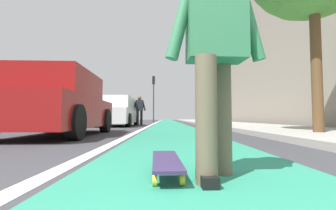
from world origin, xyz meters
name	(u,v)px	position (x,y,z in m)	size (l,w,h in m)	color
ground_plane	(171,127)	(10.00, 0.00, 0.00)	(80.00, 80.00, 0.00)	#38383D
bike_lane_paint	(168,122)	(24.00, 0.00, 0.00)	(56.00, 1.92, 0.00)	#288466
lane_stripe_white	(156,123)	(20.00, 1.11, 0.00)	(52.00, 0.16, 0.01)	silver
sidewalk_curb	(211,122)	(18.00, -3.39, 0.06)	(52.00, 3.20, 0.12)	#9E9B93
building_facade	(229,74)	(22.00, -5.97, 4.76)	(40.00, 1.20, 9.51)	gray
skateboard	(166,161)	(0.92, 0.25, 0.09)	(0.85, 0.24, 0.11)	yellow
skater_person	(215,44)	(0.77, -0.10, 0.94)	(0.47, 0.72, 1.64)	brown
parked_car_near	(59,105)	(4.75, 2.79, 0.72)	(4.12, 1.97, 1.50)	maroon
parked_car_mid	(116,112)	(11.23, 2.81, 0.71)	(4.57, 1.94, 1.47)	silver
traffic_light	(154,91)	(23.19, 1.51, 3.22)	(0.33, 0.28, 4.70)	#2D2D2D
pedestrian_distant	(140,109)	(12.15, 1.71, 0.93)	(0.46, 0.71, 1.63)	black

